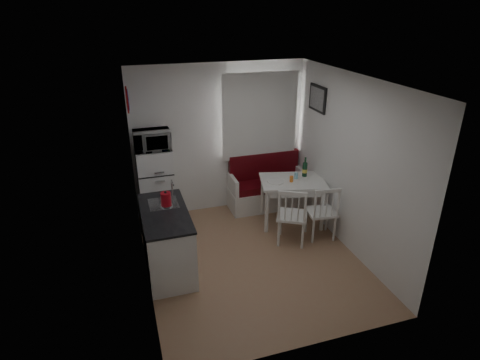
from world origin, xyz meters
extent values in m
cube|color=#AB7C5B|center=(0.00, 0.00, 0.00)|extent=(3.00, 3.50, 0.02)
cube|color=white|center=(0.00, 0.00, 2.60)|extent=(3.00, 3.50, 0.02)
cube|color=white|center=(0.00, 1.75, 1.30)|extent=(3.00, 0.02, 2.60)
cube|color=white|center=(0.00, -1.75, 1.30)|extent=(3.00, 0.02, 2.60)
cube|color=white|center=(-1.50, 0.00, 1.30)|extent=(0.02, 3.50, 2.60)
cube|color=white|center=(1.50, 0.00, 1.30)|extent=(0.02, 3.50, 2.60)
cube|color=white|center=(0.70, 1.72, 1.62)|extent=(1.22, 0.06, 1.47)
cube|color=white|center=(0.70, 1.65, 1.68)|extent=(1.35, 0.02, 1.50)
cube|color=white|center=(-1.20, 0.15, 0.43)|extent=(0.60, 1.30, 0.86)
cube|color=black|center=(-1.20, 0.15, 0.89)|extent=(0.62, 1.32, 0.03)
cube|color=#99999E|center=(-1.18, 0.40, 0.85)|extent=(0.40, 0.40, 0.10)
cylinder|color=silver|center=(-1.02, 0.58, 1.03)|extent=(0.02, 0.02, 0.26)
cylinder|color=#1C34AB|center=(-1.47, 1.45, 2.15)|extent=(0.03, 0.40, 0.40)
cube|color=black|center=(1.48, 1.10, 2.05)|extent=(0.04, 0.52, 0.42)
cube|color=white|center=(0.80, 1.48, 0.19)|extent=(1.38, 0.53, 0.38)
cube|color=#53080F|center=(0.80, 1.48, 0.45)|extent=(1.32, 0.49, 0.13)
cube|color=#53080F|center=(0.80, 1.68, 0.74)|extent=(1.32, 0.11, 0.49)
cube|color=white|center=(0.99, 0.83, 0.76)|extent=(1.19, 0.96, 0.04)
cube|color=white|center=(0.99, 0.83, 0.68)|extent=(1.06, 0.83, 0.13)
cylinder|color=white|center=(0.99, 0.83, 0.37)|extent=(0.06, 0.06, 0.74)
cube|color=white|center=(0.74, 0.26, 0.46)|extent=(0.60, 0.59, 0.04)
cube|color=white|center=(0.74, 0.07, 0.72)|extent=(0.40, 0.24, 0.47)
cube|color=white|center=(1.24, 0.26, 0.44)|extent=(0.48, 0.46, 0.04)
cube|color=white|center=(1.24, 0.07, 0.69)|extent=(0.41, 0.09, 0.45)
cube|color=white|center=(-1.18, 1.40, 0.69)|extent=(0.55, 0.55, 1.37)
imported|color=white|center=(-1.18, 1.35, 1.53)|extent=(0.56, 0.38, 0.31)
cylinder|color=red|center=(-1.15, 0.29, 1.01)|extent=(0.17, 0.17, 0.23)
cylinder|color=orange|center=(0.94, 0.78, 0.83)|extent=(0.06, 0.06, 0.10)
cylinder|color=#82C9DD|center=(1.07, 0.88, 0.84)|extent=(0.06, 0.06, 0.10)
cylinder|color=white|center=(0.69, 0.85, 0.79)|extent=(0.27, 0.27, 0.02)
camera|label=1|loc=(-1.65, -4.67, 3.46)|focal=30.00mm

